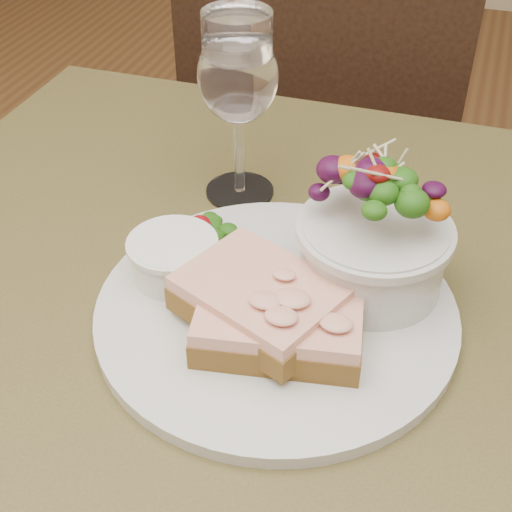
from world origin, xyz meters
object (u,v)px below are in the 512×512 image
(sandwich_front, at_px, (280,318))
(chair_far, at_px, (325,243))
(cafe_table, at_px, (256,400))
(ramekin, at_px, (173,256))
(dinner_plate, at_px, (276,311))
(salad_bowl, at_px, (376,227))
(sandwich_back, at_px, (260,299))
(wine_glass, at_px, (238,82))

(sandwich_front, bearing_deg, chair_far, 89.26)
(cafe_table, bearing_deg, ramekin, 165.16)
(dinner_plate, relative_size, salad_bowl, 2.35)
(sandwich_back, bearing_deg, dinner_plate, 95.04)
(sandwich_front, bearing_deg, wine_glass, 107.92)
(ramekin, relative_size, wine_glass, 0.41)
(cafe_table, height_order, sandwich_front, sandwich_front)
(dinner_plate, relative_size, ramekin, 4.15)
(cafe_table, bearing_deg, sandwich_back, -58.83)
(sandwich_front, xyz_separation_m, sandwich_back, (-0.02, 0.01, 0.01))
(sandwich_back, xyz_separation_m, salad_bowl, (0.07, 0.07, 0.03))
(sandwich_back, bearing_deg, salad_bowl, 68.14)
(dinner_plate, distance_m, wine_glass, 0.22)
(chair_far, height_order, sandwich_front, chair_far)
(cafe_table, relative_size, sandwich_back, 5.43)
(cafe_table, relative_size, sandwich_front, 5.69)
(dinner_plate, bearing_deg, sandwich_back, -108.44)
(dinner_plate, height_order, salad_bowl, salad_bowl)
(chair_far, distance_m, wine_glass, 0.78)
(sandwich_back, bearing_deg, wine_glass, 137.00)
(sandwich_front, height_order, ramekin, ramekin)
(sandwich_front, bearing_deg, cafe_table, 132.70)
(sandwich_front, xyz_separation_m, ramekin, (-0.11, 0.04, 0.00))
(wine_glass, bearing_deg, sandwich_back, -66.48)
(sandwich_front, height_order, salad_bowl, salad_bowl)
(cafe_table, distance_m, sandwich_back, 0.14)
(cafe_table, relative_size, chair_far, 0.89)
(ramekin, bearing_deg, cafe_table, -14.84)
(dinner_plate, xyz_separation_m, sandwich_back, (-0.01, -0.02, 0.03))
(dinner_plate, height_order, ramekin, ramekin)
(cafe_table, xyz_separation_m, ramekin, (-0.08, 0.02, 0.13))
(ramekin, height_order, salad_bowl, salad_bowl)
(chair_far, height_order, dinner_plate, chair_far)
(chair_far, xyz_separation_m, dinner_plate, (0.10, -0.69, 0.46))
(cafe_table, height_order, sandwich_back, sandwich_back)
(wine_glass, bearing_deg, cafe_table, -67.03)
(sandwich_front, relative_size, ramekin, 1.95)
(ramekin, relative_size, salad_bowl, 0.57)
(salad_bowl, xyz_separation_m, wine_glass, (-0.16, 0.11, 0.05))
(cafe_table, relative_size, wine_glass, 4.57)
(cafe_table, bearing_deg, sandwich_front, -38.02)
(salad_bowl, bearing_deg, sandwich_front, -123.66)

